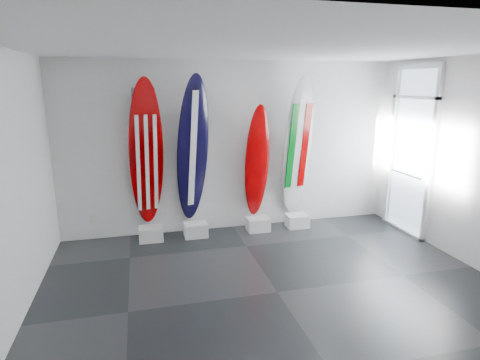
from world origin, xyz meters
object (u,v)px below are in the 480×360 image
object	(u,v)px
surfboard_usa	(146,154)
surfboard_swiss	(257,162)
surfboard_italy	(297,147)
surfboard_navy	(193,150)

from	to	relation	value
surfboard_usa	surfboard_swiss	distance (m)	1.91
surfboard_swiss	surfboard_italy	distance (m)	0.79
surfboard_italy	surfboard_usa	bearing A→B (deg)	169.02
surfboard_usa	surfboard_navy	world-z (taller)	surfboard_navy
surfboard_usa	surfboard_swiss	world-z (taller)	surfboard_usa
surfboard_navy	surfboard_italy	size ratio (longest dim) A/B	1.01
surfboard_usa	surfboard_swiss	xyz separation A→B (m)	(1.90, 0.00, -0.22)
surfboard_swiss	surfboard_navy	bearing A→B (deg)	171.92
surfboard_navy	surfboard_swiss	size ratio (longest dim) A/B	1.25
surfboard_swiss	surfboard_usa	bearing A→B (deg)	171.92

